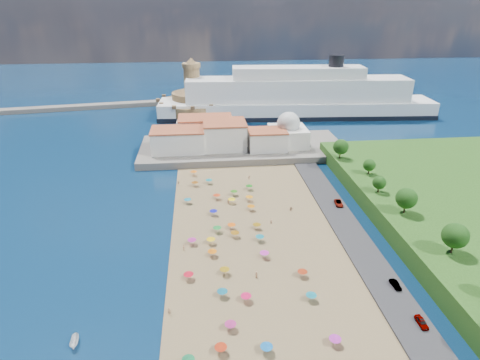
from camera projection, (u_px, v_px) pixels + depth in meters
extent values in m
plane|color=#071938|center=(235.00, 243.00, 112.96)|extent=(700.00, 700.00, 0.00)
cube|color=#59544C|center=(242.00, 148.00, 179.28)|extent=(90.00, 36.00, 3.00)
cube|color=#59544C|center=(193.00, 127.00, 209.02)|extent=(18.00, 70.00, 2.40)
cube|color=#59544C|center=(30.00, 110.00, 240.58)|extent=(199.03, 34.77, 2.60)
cube|color=silver|center=(178.00, 141.00, 170.56)|extent=(22.00, 14.00, 9.00)
cube|color=silver|center=(225.00, 135.00, 173.81)|extent=(18.00, 16.00, 11.00)
cube|color=silver|center=(267.00, 140.00, 172.49)|extent=(16.00, 12.00, 8.00)
cube|color=silver|center=(206.00, 129.00, 184.13)|extent=(24.00, 14.00, 10.00)
cube|color=silver|center=(288.00, 136.00, 177.04)|extent=(16.00, 16.00, 8.00)
sphere|color=silver|center=(289.00, 123.00, 174.54)|extent=(10.00, 10.00, 10.00)
cylinder|color=silver|center=(289.00, 115.00, 172.95)|extent=(1.20, 1.20, 1.60)
cylinder|color=#9E764F|center=(193.00, 108.00, 234.98)|extent=(40.00, 40.00, 8.00)
cylinder|color=#9E764F|center=(193.00, 97.00, 232.27)|extent=(24.00, 24.00, 5.00)
cylinder|color=#9E764F|center=(192.00, 80.00, 228.32)|extent=(9.00, 9.00, 14.00)
cylinder|color=#9E764F|center=(191.00, 65.00, 224.90)|extent=(10.40, 10.40, 2.40)
cone|color=#9E764F|center=(191.00, 60.00, 223.78)|extent=(6.00, 6.00, 3.00)
cube|color=black|center=(296.00, 114.00, 232.28)|extent=(158.24, 32.92, 2.53)
cube|color=white|center=(296.00, 108.00, 230.85)|extent=(157.22, 32.45, 9.37)
cube|color=white|center=(297.00, 89.00, 226.30)|extent=(125.80, 26.38, 12.49)
cube|color=white|center=(298.00, 72.00, 222.40)|extent=(73.61, 19.02, 6.24)
cylinder|color=black|center=(336.00, 61.00, 220.57)|extent=(8.33, 8.33, 6.24)
cylinder|color=gray|center=(232.00, 201.00, 133.67)|extent=(0.07, 0.07, 2.00)
cone|color=yellow|center=(232.00, 198.00, 133.30)|extent=(2.50, 2.50, 0.60)
cylinder|color=gray|center=(246.00, 298.00, 90.56)|extent=(0.07, 0.07, 2.00)
cone|color=#CB1049|center=(246.00, 295.00, 90.19)|extent=(2.50, 2.50, 0.60)
cylinder|color=gray|center=(257.00, 226.00, 118.83)|extent=(0.07, 0.07, 2.00)
cone|color=#7E5B0B|center=(257.00, 224.00, 118.46)|extent=(2.50, 2.50, 0.60)
cylinder|color=gray|center=(217.00, 197.00, 136.42)|extent=(0.07, 0.07, 2.00)
cone|color=red|center=(217.00, 194.00, 136.04)|extent=(2.50, 2.50, 0.60)
cylinder|color=gray|center=(232.00, 226.00, 118.75)|extent=(0.07, 0.07, 2.00)
cone|color=#DD5509|center=(232.00, 224.00, 118.38)|extent=(2.50, 2.50, 0.60)
cylinder|color=gray|center=(302.00, 273.00, 98.55)|extent=(0.07, 0.07, 2.00)
cone|color=#9A290E|center=(303.00, 270.00, 98.18)|extent=(2.50, 2.50, 0.60)
cylinder|color=gray|center=(194.00, 173.00, 154.66)|extent=(0.07, 0.07, 2.00)
cone|color=#E1630A|center=(193.00, 171.00, 154.28)|extent=(2.50, 2.50, 0.60)
cylinder|color=gray|center=(311.00, 297.00, 90.81)|extent=(0.07, 0.07, 2.00)
cone|color=#0E7286|center=(311.00, 294.00, 90.43)|extent=(2.50, 2.50, 0.60)
cylinder|color=gray|center=(217.00, 229.00, 117.25)|extent=(0.07, 0.07, 2.00)
cone|color=#15792C|center=(217.00, 227.00, 116.87)|extent=(2.50, 2.50, 0.60)
cylinder|color=gray|center=(212.00, 253.00, 106.36)|extent=(0.07, 0.07, 2.00)
cone|color=#D26109|center=(212.00, 250.00, 105.98)|extent=(2.50, 2.50, 0.60)
cylinder|color=gray|center=(195.00, 184.00, 145.69)|extent=(0.07, 0.07, 2.00)
cone|color=#8D4A0C|center=(195.00, 182.00, 145.32)|extent=(2.50, 2.50, 0.60)
cylinder|color=gray|center=(267.00, 349.00, 77.47)|extent=(0.07, 0.07, 2.00)
cone|color=#0E60B7|center=(267.00, 345.00, 77.09)|extent=(2.50, 2.50, 0.60)
cylinder|color=gray|center=(231.00, 326.00, 82.81)|extent=(0.07, 0.07, 2.00)
cone|color=#A32368|center=(230.00, 323.00, 82.44)|extent=(2.50, 2.50, 0.60)
cylinder|color=gray|center=(222.00, 293.00, 91.97)|extent=(0.07, 0.07, 2.00)
cone|color=#0D5C78|center=(222.00, 290.00, 91.60)|extent=(2.50, 2.50, 0.60)
cylinder|color=gray|center=(211.00, 241.00, 111.66)|extent=(0.07, 0.07, 2.00)
cone|color=yellow|center=(211.00, 238.00, 111.29)|extent=(2.50, 2.50, 0.60)
cylinder|color=gray|center=(335.00, 341.00, 79.23)|extent=(0.07, 0.07, 2.00)
cone|color=#AE25A9|center=(335.00, 338.00, 78.86)|extent=(2.50, 2.50, 0.60)
cylinder|color=gray|center=(234.00, 193.00, 139.15)|extent=(0.07, 0.07, 2.00)
cone|color=#297414|center=(234.00, 190.00, 138.78)|extent=(2.50, 2.50, 0.60)
cone|color=#116237|center=(188.00, 358.00, 74.37)|extent=(2.50, 2.50, 0.60)
cylinder|color=gray|center=(225.00, 271.00, 99.39)|extent=(0.07, 0.07, 2.00)
cone|color=#8F6C0D|center=(225.00, 268.00, 99.01)|extent=(2.50, 2.50, 0.60)
cylinder|color=gray|center=(192.00, 242.00, 111.41)|extent=(0.07, 0.07, 2.00)
cone|color=#AD2584|center=(192.00, 239.00, 111.04)|extent=(2.50, 2.50, 0.60)
cylinder|color=gray|center=(209.00, 181.00, 147.65)|extent=(0.07, 0.07, 2.00)
cone|color=#0E7180|center=(209.00, 179.00, 147.27)|extent=(2.50, 2.50, 0.60)
cylinder|color=gray|center=(251.00, 208.00, 129.23)|extent=(0.07, 0.07, 2.00)
cone|color=#C66908|center=(251.00, 205.00, 128.86)|extent=(2.50, 2.50, 0.60)
cylinder|color=gray|center=(235.00, 234.00, 114.75)|extent=(0.07, 0.07, 2.00)
cone|color=#8A570C|center=(235.00, 232.00, 114.37)|extent=(2.50, 2.50, 0.60)
cylinder|color=gray|center=(264.00, 255.00, 105.74)|extent=(0.07, 0.07, 2.00)
cone|color=#C72AAF|center=(264.00, 252.00, 105.36)|extent=(2.50, 2.50, 0.60)
cylinder|color=gray|center=(189.00, 276.00, 97.59)|extent=(0.07, 0.07, 2.00)
cone|color=red|center=(188.00, 273.00, 97.21)|extent=(2.50, 2.50, 0.60)
cylinder|color=gray|center=(213.00, 213.00, 126.38)|extent=(0.07, 0.07, 2.00)
cone|color=#0C0FA3|center=(213.00, 210.00, 126.00)|extent=(2.50, 2.50, 0.60)
cylinder|color=gray|center=(249.00, 198.00, 135.22)|extent=(0.07, 0.07, 2.00)
cone|color=orange|center=(249.00, 196.00, 134.84)|extent=(2.50, 2.50, 0.60)
cylinder|color=gray|center=(249.00, 187.00, 143.04)|extent=(0.07, 0.07, 2.00)
cone|color=#126712|center=(249.00, 185.00, 142.67)|extent=(2.50, 2.50, 0.60)
cylinder|color=gray|center=(221.00, 349.00, 77.37)|extent=(0.07, 0.07, 2.00)
cone|color=#AC270D|center=(221.00, 346.00, 76.99)|extent=(2.50, 2.50, 0.60)
cylinder|color=gray|center=(188.00, 201.00, 133.53)|extent=(0.07, 0.07, 2.00)
cone|color=#0E6986|center=(188.00, 199.00, 133.15)|extent=(2.50, 2.50, 0.60)
cylinder|color=gray|center=(260.00, 238.00, 112.93)|extent=(0.07, 0.07, 2.00)
cone|color=#0E7185|center=(260.00, 236.00, 112.55)|extent=(2.50, 2.50, 0.60)
imported|color=tan|center=(169.00, 311.00, 86.90)|extent=(0.77, 0.66, 1.80)
imported|color=tan|center=(224.00, 349.00, 77.70)|extent=(1.51, 0.68, 1.57)
imported|color=tan|center=(271.00, 222.00, 121.43)|extent=(0.74, 0.74, 1.73)
imported|color=tan|center=(291.00, 209.00, 129.02)|extent=(1.59, 0.70, 1.66)
imported|color=tan|center=(179.00, 183.00, 146.92)|extent=(1.03, 0.96, 1.70)
imported|color=tan|center=(228.00, 202.00, 133.00)|extent=(1.07, 1.11, 1.80)
imported|color=tan|center=(256.00, 275.00, 98.28)|extent=(0.99, 1.03, 1.78)
imported|color=tan|center=(184.00, 248.00, 109.03)|extent=(0.74, 0.90, 1.67)
imported|color=tan|center=(249.00, 178.00, 151.04)|extent=(1.38, 1.23, 1.85)
imported|color=white|center=(75.00, 342.00, 79.62)|extent=(1.82, 4.10, 1.54)
imported|color=gray|center=(339.00, 203.00, 131.92)|extent=(2.92, 5.31, 1.41)
imported|color=gray|center=(422.00, 322.00, 83.65)|extent=(1.68, 4.07, 1.38)
imported|color=gray|center=(395.00, 285.00, 94.63)|extent=(1.63, 3.96, 1.28)
cylinder|color=#382314|center=(453.00, 247.00, 97.73)|extent=(0.50, 0.50, 3.49)
sphere|color=#14380F|center=(455.00, 236.00, 96.42)|extent=(6.28, 6.28, 6.28)
cylinder|color=#382314|center=(405.00, 208.00, 115.94)|extent=(0.50, 0.50, 3.39)
sphere|color=#14380F|center=(407.00, 198.00, 114.66)|extent=(6.11, 6.11, 6.11)
cylinder|color=#382314|center=(378.00, 189.00, 128.52)|extent=(0.50, 0.50, 2.39)
sphere|color=#14380F|center=(379.00, 183.00, 127.62)|extent=(4.31, 4.31, 4.31)
cylinder|color=#382314|center=(369.00, 171.00, 141.72)|extent=(0.50, 0.50, 2.41)
sphere|color=#14380F|center=(369.00, 165.00, 140.81)|extent=(4.35, 4.35, 4.35)
cylinder|color=#382314|center=(340.00, 154.00, 155.55)|extent=(0.50, 0.50, 3.28)
sphere|color=#14380F|center=(341.00, 147.00, 154.33)|extent=(5.90, 5.90, 5.90)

